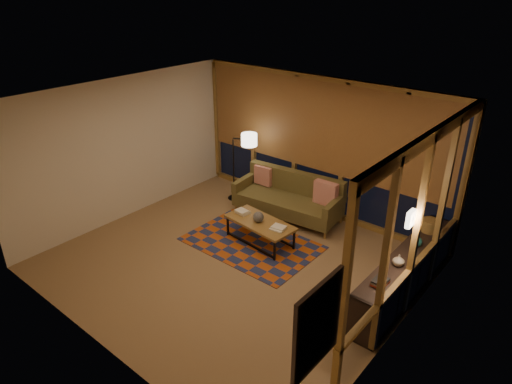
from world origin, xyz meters
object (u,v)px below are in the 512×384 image
Objects in this scene: coffee_table at (260,232)px; sofa at (288,197)px; floor_lamp at (234,166)px; bookshelf at (405,274)px.

sofa is at bearing 105.81° from coffee_table.
coffee_table is at bearing -57.95° from floor_lamp.
bookshelf reaches higher than coffee_table.
coffee_table is 0.86× the size of floor_lamp.
bookshelf is (2.75, -0.83, -0.08)m from sofa.
bookshelf is (2.56, 0.25, 0.13)m from coffee_table.
sofa is 1.63× the size of coffee_table.
bookshelf is at bearing 11.16° from coffee_table.
sofa reaches higher than coffee_table.
sofa is 1.40× the size of floor_lamp.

